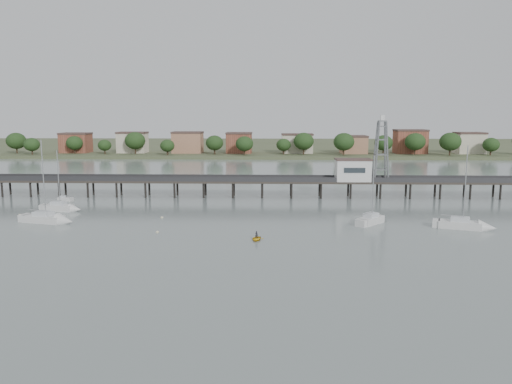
# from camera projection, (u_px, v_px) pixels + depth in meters

# --- Properties ---
(ground_plane) EXTENTS (500.00, 500.00, 0.00)m
(ground_plane) POSITION_uv_depth(u_px,v_px,m) (225.00, 277.00, 60.85)
(ground_plane) COLOR slate
(ground_plane) RESTS_ON ground
(pier) EXTENTS (150.00, 5.00, 5.50)m
(pier) POSITION_uv_depth(u_px,v_px,m) (248.00, 181.00, 119.52)
(pier) COLOR #2D2823
(pier) RESTS_ON ground
(pier_building) EXTENTS (8.40, 5.40, 5.30)m
(pier_building) POSITION_uv_depth(u_px,v_px,m) (353.00, 170.00, 118.31)
(pier_building) COLOR silver
(pier_building) RESTS_ON ground
(lattice_tower) EXTENTS (3.20, 3.20, 15.50)m
(lattice_tower) POSITION_uv_depth(u_px,v_px,m) (381.00, 151.00, 117.43)
(lattice_tower) COLOR slate
(lattice_tower) RESTS_ON ground
(sailboat_d) EXTENTS (9.71, 5.69, 15.31)m
(sailboat_d) POSITION_uv_depth(u_px,v_px,m) (470.00, 226.00, 86.14)
(sailboat_d) COLOR silver
(sailboat_d) RESTS_ON ground
(sailboat_b) EXTENTS (8.17, 3.30, 13.15)m
(sailboat_b) POSITION_uv_depth(u_px,v_px,m) (64.00, 208.00, 102.19)
(sailboat_b) COLOR silver
(sailboat_b) RESTS_ON ground
(sailboat_c) EXTENTS (6.95, 7.40, 13.04)m
(sailboat_c) POSITION_uv_depth(u_px,v_px,m) (374.00, 219.00, 91.17)
(sailboat_c) COLOR silver
(sailboat_c) RESTS_ON ground
(sailboat_f) EXTENTS (10.26, 5.23, 16.12)m
(sailboat_f) POSITION_uv_depth(u_px,v_px,m) (52.00, 220.00, 91.19)
(sailboat_f) COLOR silver
(sailboat_f) RESTS_ON ground
(white_tender) EXTENTS (3.62, 2.10, 1.32)m
(white_tender) POSITION_uv_depth(u_px,v_px,m) (65.00, 199.00, 114.40)
(white_tender) COLOR silver
(white_tender) RESTS_ON ground
(yellow_dinghy) EXTENTS (2.05, 0.90, 2.78)m
(yellow_dinghy) POSITION_uv_depth(u_px,v_px,m) (256.00, 240.00, 78.88)
(yellow_dinghy) COLOR gold
(yellow_dinghy) RESTS_ON ground
(dinghy_occupant) EXTENTS (0.50, 1.22, 0.29)m
(dinghy_occupant) POSITION_uv_depth(u_px,v_px,m) (256.00, 240.00, 78.88)
(dinghy_occupant) COLOR black
(dinghy_occupant) RESTS_ON ground
(mooring_buoys) EXTENTS (81.98, 18.79, 0.39)m
(mooring_buoys) POSITION_uv_depth(u_px,v_px,m) (231.00, 220.00, 92.94)
(mooring_buoys) COLOR beige
(mooring_buoys) RESTS_ON ground
(far_shore) EXTENTS (500.00, 170.00, 10.40)m
(far_shore) POSITION_uv_depth(u_px,v_px,m) (263.00, 146.00, 297.30)
(far_shore) COLOR #475133
(far_shore) RESTS_ON ground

